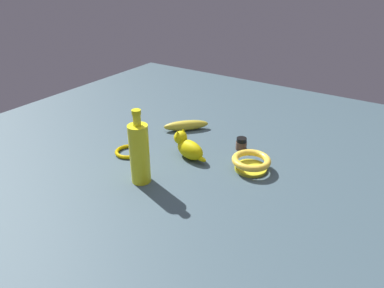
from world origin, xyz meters
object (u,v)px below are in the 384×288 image
(nail_polish_jar, at_px, (241,144))
(bottle_tall, at_px, (139,153))
(bangle, at_px, (129,152))
(bowl, at_px, (251,162))
(banana, at_px, (186,125))
(cat_figurine, at_px, (188,147))

(nail_polish_jar, bearing_deg, bottle_tall, 154.94)
(bangle, bearing_deg, bottle_tall, -125.48)
(bowl, relative_size, bangle, 1.31)
(nail_polish_jar, height_order, banana, nail_polish_jar)
(nail_polish_jar, bearing_deg, bowl, -141.05)
(bowl, height_order, cat_figurine, cat_figurine)
(bowl, relative_size, banana, 0.70)
(cat_figurine, relative_size, banana, 0.81)
(banana, bearing_deg, bowl, 113.80)
(bottle_tall, height_order, cat_figurine, bottle_tall)
(bowl, height_order, banana, bowl)
(bowl, distance_m, bangle, 0.45)
(bowl, height_order, bangle, bowl)
(nail_polish_jar, height_order, bowl, same)
(nail_polish_jar, xyz_separation_m, banana, (0.03, 0.27, -0.00))
(banana, xyz_separation_m, bangle, (-0.28, 0.06, -0.01))
(bottle_tall, height_order, bowl, bottle_tall)
(cat_figurine, height_order, bangle, cat_figurine)
(nail_polish_jar, bearing_deg, cat_figurine, 140.21)
(nail_polish_jar, bearing_deg, banana, 84.25)
(bowl, distance_m, banana, 0.39)
(bottle_tall, height_order, banana, bottle_tall)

